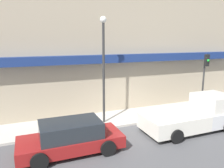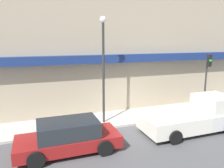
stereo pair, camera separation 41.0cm
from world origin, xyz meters
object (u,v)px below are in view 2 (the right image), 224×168
at_px(parked_car, 68,137).
at_px(street_lamp, 103,59).
at_px(traffic_light, 207,72).
at_px(fire_hydrant, 50,126).
at_px(pickup_truck, 196,116).

distance_m(parked_car, street_lamp, 4.72).
bearing_deg(traffic_light, fire_hydrant, -178.40).
bearing_deg(fire_hydrant, street_lamp, 6.78).
bearing_deg(parked_car, pickup_truck, 0.53).
distance_m(parked_car, traffic_light, 10.29).
height_order(pickup_truck, parked_car, pickup_truck).
height_order(fire_hydrant, street_lamp, street_lamp).
relative_size(parked_car, fire_hydrant, 7.46).
distance_m(fire_hydrant, traffic_light, 10.65).
xyz_separation_m(pickup_truck, fire_hydrant, (-7.53, 2.17, -0.38)).
bearing_deg(street_lamp, pickup_truck, -29.53).
relative_size(fire_hydrant, street_lamp, 0.10).
height_order(parked_car, traffic_light, traffic_light).
relative_size(parked_car, traffic_light, 1.18).
bearing_deg(traffic_light, street_lamp, 179.43).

